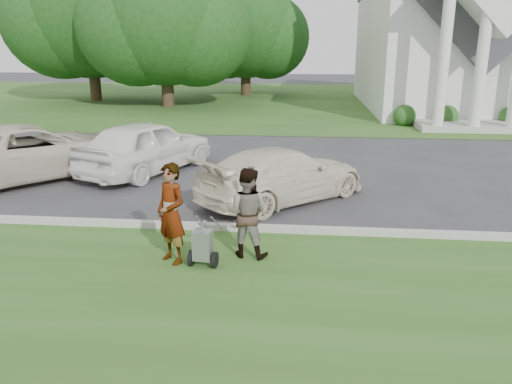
# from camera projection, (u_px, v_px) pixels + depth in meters

# --- Properties ---
(ground) EXTENTS (120.00, 120.00, 0.00)m
(ground) POSITION_uv_depth(u_px,v_px,m) (267.00, 242.00, 9.96)
(ground) COLOR #333335
(ground) RESTS_ON ground
(grass_strip) EXTENTS (80.00, 7.00, 0.01)m
(grass_strip) POSITION_uv_depth(u_px,v_px,m) (250.00, 321.00, 7.10)
(grass_strip) COLOR #2B501B
(grass_strip) RESTS_ON ground
(church_lawn) EXTENTS (80.00, 30.00, 0.01)m
(church_lawn) POSITION_uv_depth(u_px,v_px,m) (296.00, 100.00, 35.72)
(church_lawn) COLOR #2B501B
(church_lawn) RESTS_ON ground
(curb) EXTENTS (80.00, 0.18, 0.15)m
(curb) POSITION_uv_depth(u_px,v_px,m) (269.00, 229.00, 10.46)
(curb) COLOR #9E9E93
(curb) RESTS_ON ground
(church) EXTENTS (9.19, 19.00, 24.10)m
(church) POSITION_uv_depth(u_px,v_px,m) (449.00, 7.00, 29.48)
(church) COLOR white
(church) RESTS_ON ground
(tree_left) EXTENTS (10.63, 8.40, 9.71)m
(tree_left) POSITION_uv_depth(u_px,v_px,m) (164.00, 22.00, 30.25)
(tree_left) COLOR #332316
(tree_left) RESTS_ON ground
(tree_far) EXTENTS (11.64, 9.20, 10.73)m
(tree_far) POSITION_uv_depth(u_px,v_px,m) (89.00, 15.00, 33.52)
(tree_far) COLOR #332316
(tree_far) RESTS_ON ground
(tree_back) EXTENTS (9.61, 7.60, 8.89)m
(tree_back) POSITION_uv_depth(u_px,v_px,m) (245.00, 32.00, 37.62)
(tree_back) COLOR #332316
(tree_back) RESTS_ON ground
(striping_cart) EXTENTS (0.52, 1.01, 0.92)m
(striping_cart) POSITION_uv_depth(u_px,v_px,m) (203.00, 246.00, 8.76)
(striping_cart) COLOR black
(striping_cart) RESTS_ON ground
(person_left) EXTENTS (0.79, 0.75, 1.82)m
(person_left) POSITION_uv_depth(u_px,v_px,m) (171.00, 214.00, 8.80)
(person_left) COLOR #999999
(person_left) RESTS_ON ground
(person_right) EXTENTS (0.92, 0.78, 1.68)m
(person_right) POSITION_uv_depth(u_px,v_px,m) (247.00, 213.00, 9.08)
(person_right) COLOR #999999
(person_right) RESTS_ON ground
(parking_meter_near) EXTENTS (0.11, 0.10, 1.49)m
(parking_meter_near) POSITION_uv_depth(u_px,v_px,m) (251.00, 193.00, 10.00)
(parking_meter_near) COLOR #919499
(parking_meter_near) RESTS_ON ground
(car_a) EXTENTS (5.74, 6.06, 1.59)m
(car_a) POSITION_uv_depth(u_px,v_px,m) (32.00, 152.00, 14.53)
(car_a) COLOR beige
(car_a) RESTS_ON ground
(car_b) EXTENTS (3.65, 5.18, 1.64)m
(car_b) POSITION_uv_depth(u_px,v_px,m) (147.00, 146.00, 15.16)
(car_b) COLOR white
(car_b) RESTS_ON ground
(car_c) EXTENTS (4.63, 4.59, 1.35)m
(car_c) POSITION_uv_depth(u_px,v_px,m) (283.00, 175.00, 12.44)
(car_c) COLOR silver
(car_c) RESTS_ON ground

